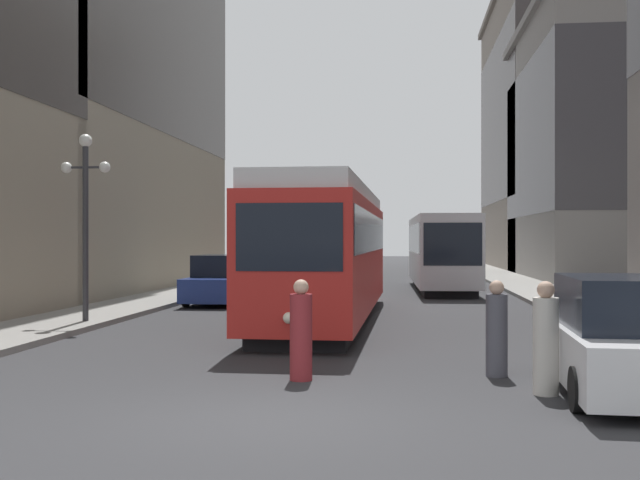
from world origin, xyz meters
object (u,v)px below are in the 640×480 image
object	(u,v)px
parked_car_left_near	(266,271)
lamp_post_left_near	(86,197)
parked_car_left_far	(287,266)
transit_bus	(441,249)
streetcar	(329,249)
parked_car_right_far	(619,339)
parked_car_left_mid	(220,281)
pedestrian_on_sidewalk	(546,342)
pedestrian_crossing_near	(301,333)
pedestrian_crossing_far	(497,332)

from	to	relation	value
parked_car_left_near	lamp_post_left_near	world-z (taller)	lamp_post_left_near
parked_car_left_far	transit_bus	bearing A→B (deg)	-43.16
streetcar	parked_car_right_far	size ratio (longest dim) A/B	2.99
parked_car_left_near	parked_car_left_mid	world-z (taller)	same
parked_car_left_mid	pedestrian_on_sidewalk	xyz separation A→B (m)	(9.00, -15.75, -0.03)
streetcar	pedestrian_crossing_near	xyz separation A→B (m)	(0.48, -9.61, -1.30)
transit_bus	parked_car_left_far	world-z (taller)	transit_bus
parked_car_left_near	pedestrian_on_sidewalk	bearing A→B (deg)	-70.03
parked_car_left_mid	parked_car_left_near	bearing A→B (deg)	90.73
streetcar	parked_car_left_far	bearing A→B (deg)	102.86
pedestrian_crossing_near	pedestrian_on_sidewalk	bearing A→B (deg)	-169.52
parked_car_right_far	parked_car_left_far	bearing A→B (deg)	-69.67
parked_car_left_near	parked_car_left_far	distance (m)	6.86
transit_bus	parked_car_left_near	xyz separation A→B (m)	(-8.56, 0.82, -1.10)
pedestrian_on_sidewalk	pedestrian_crossing_far	bearing A→B (deg)	92.71
transit_bus	parked_car_left_near	size ratio (longest dim) A/B	2.50
streetcar	parked_car_left_near	xyz separation A→B (m)	(-4.60, 14.76, -1.26)
transit_bus	pedestrian_on_sidewalk	bearing A→B (deg)	-90.76
parked_car_right_far	pedestrian_crossing_near	xyz separation A→B (m)	(-5.05, 0.59, -0.05)
parked_car_left_near	parked_car_left_far	world-z (taller)	same
pedestrian_on_sidewalk	lamp_post_left_near	distance (m)	13.85
parked_car_left_near	parked_car_left_mid	bearing A→B (deg)	-89.71
transit_bus	parked_car_left_far	distance (m)	11.55
parked_car_left_mid	pedestrian_on_sidewalk	size ratio (longest dim) A/B	2.70
parked_car_right_far	pedestrian_crossing_far	distance (m)	2.16
parked_car_left_near	parked_car_left_far	bearing A→B (deg)	90.30
pedestrian_crossing_far	transit_bus	bearing A→B (deg)	149.02
parked_car_left_mid	parked_car_right_far	bearing A→B (deg)	-56.19
pedestrian_on_sidewalk	transit_bus	bearing A→B (deg)	73.52
pedestrian_on_sidewalk	streetcar	bearing A→B (deg)	95.39
streetcar	transit_bus	size ratio (longest dim) A/B	1.22
parked_car_left_mid	parked_car_left_far	size ratio (longest dim) A/B	0.95
transit_bus	parked_car_left_far	xyz separation A→B (m)	(-8.56, 7.67, -1.10)
transit_bus	pedestrian_crossing_near	distance (m)	23.84
transit_bus	parked_car_left_near	bearing A→B (deg)	172.72
parked_car_left_near	pedestrian_on_sidewalk	distance (m)	26.72
pedestrian_crossing_near	pedestrian_crossing_far	xyz separation A→B (m)	(3.35, 0.74, -0.02)
transit_bus	parked_car_left_near	distance (m)	8.66
parked_car_left_mid	pedestrian_crossing_near	size ratio (longest dim) A/B	2.76
parked_car_right_far	lamp_post_left_near	world-z (taller)	lamp_post_left_near
transit_bus	pedestrian_crossing_near	world-z (taller)	transit_bus
parked_car_right_far	pedestrian_crossing_far	size ratio (longest dim) A/B	2.87
parked_car_left_mid	parked_car_left_far	xyz separation A→B (m)	(-0.00, 16.27, 0.00)
pedestrian_crossing_near	pedestrian_on_sidewalk	size ratio (longest dim) A/B	0.98
streetcar	parked_car_right_far	bearing A→B (deg)	-60.71
pedestrian_crossing_near	lamp_post_left_near	world-z (taller)	lamp_post_left_near
parked_car_right_far	parked_car_left_far	xyz separation A→B (m)	(-10.13, 31.82, 0.00)
streetcar	parked_car_left_far	distance (m)	22.14
parked_car_left_far	pedestrian_crossing_near	xyz separation A→B (m)	(5.09, -31.23, -0.05)
transit_bus	pedestrian_crossing_near	size ratio (longest dim) A/B	6.90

